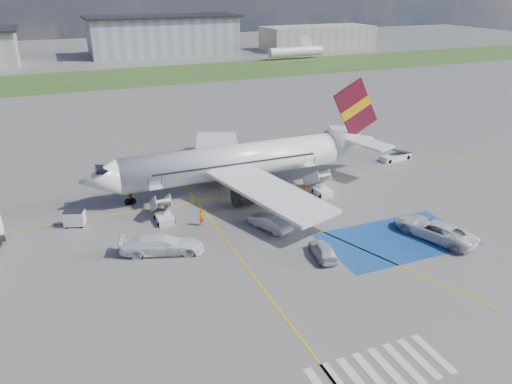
{
  "coord_description": "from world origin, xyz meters",
  "views": [
    {
      "loc": [
        -18.56,
        -37.67,
        22.71
      ],
      "look_at": [
        -1.02,
        4.29,
        3.5
      ],
      "focal_mm": 35.0,
      "sensor_mm": 36.0,
      "label": 1
    }
  ],
  "objects_px": {
    "car_silver_b": "(270,222)",
    "gpu_cart": "(75,219)",
    "van_white_a": "(435,227)",
    "airliner": "(244,160)",
    "belt_loader": "(396,157)",
    "car_silver_a": "(323,250)",
    "van_white_b": "(162,242)"
  },
  "relations": [
    {
      "from": "gpu_cart",
      "to": "van_white_a",
      "type": "distance_m",
      "value": 35.4
    },
    {
      "from": "airliner",
      "to": "car_silver_a",
      "type": "relative_size",
      "value": 8.92
    },
    {
      "from": "van_white_a",
      "to": "airliner",
      "type": "bearing_deg",
      "value": -75.92
    },
    {
      "from": "gpu_cart",
      "to": "van_white_b",
      "type": "xyz_separation_m",
      "value": [
        6.86,
        -8.74,
        0.36
      ]
    },
    {
      "from": "car_silver_a",
      "to": "van_white_a",
      "type": "height_order",
      "value": "van_white_a"
    },
    {
      "from": "car_silver_a",
      "to": "car_silver_b",
      "type": "height_order",
      "value": "car_silver_b"
    },
    {
      "from": "belt_loader",
      "to": "gpu_cart",
      "type": "bearing_deg",
      "value": 178.99
    },
    {
      "from": "airliner",
      "to": "belt_loader",
      "type": "bearing_deg",
      "value": 2.66
    },
    {
      "from": "belt_loader",
      "to": "van_white_b",
      "type": "xyz_separation_m",
      "value": [
        -35.57,
        -12.93,
        0.74
      ]
    },
    {
      "from": "car_silver_a",
      "to": "van_white_a",
      "type": "bearing_deg",
      "value": -175.16
    },
    {
      "from": "car_silver_b",
      "to": "gpu_cart",
      "type": "bearing_deg",
      "value": -46.45
    },
    {
      "from": "gpu_cart",
      "to": "car_silver_b",
      "type": "relative_size",
      "value": 0.47
    },
    {
      "from": "belt_loader",
      "to": "van_white_a",
      "type": "bearing_deg",
      "value": -124.93
    },
    {
      "from": "van_white_b",
      "to": "airliner",
      "type": "bearing_deg",
      "value": -29.23
    },
    {
      "from": "airliner",
      "to": "belt_loader",
      "type": "relative_size",
      "value": 7.32
    },
    {
      "from": "van_white_b",
      "to": "gpu_cart",
      "type": "bearing_deg",
      "value": 55.73
    },
    {
      "from": "airliner",
      "to": "car_silver_b",
      "type": "height_order",
      "value": "airliner"
    },
    {
      "from": "airliner",
      "to": "gpu_cart",
      "type": "xyz_separation_m",
      "value": [
        -19.51,
        -3.13,
        -2.65
      ]
    },
    {
      "from": "gpu_cart",
      "to": "car_silver_a",
      "type": "bearing_deg",
      "value": -19.09
    },
    {
      "from": "gpu_cart",
      "to": "car_silver_a",
      "type": "relative_size",
      "value": 0.55
    },
    {
      "from": "car_silver_b",
      "to": "van_white_b",
      "type": "height_order",
      "value": "van_white_b"
    },
    {
      "from": "van_white_a",
      "to": "van_white_b",
      "type": "height_order",
      "value": "van_white_a"
    },
    {
      "from": "car_silver_b",
      "to": "airliner",
      "type": "bearing_deg",
      "value": -120.33
    },
    {
      "from": "airliner",
      "to": "gpu_cart",
      "type": "relative_size",
      "value": 16.34
    },
    {
      "from": "car_silver_a",
      "to": "van_white_a",
      "type": "xyz_separation_m",
      "value": [
        11.69,
        -0.9,
        0.45
      ]
    },
    {
      "from": "belt_loader",
      "to": "car_silver_b",
      "type": "xyz_separation_m",
      "value": [
        -24.62,
        -12.38,
        0.42
      ]
    },
    {
      "from": "airliner",
      "to": "car_silver_a",
      "type": "distance_m",
      "value": 18.37
    },
    {
      "from": "car_silver_a",
      "to": "airliner",
      "type": "bearing_deg",
      "value": -79.47
    },
    {
      "from": "belt_loader",
      "to": "van_white_b",
      "type": "relative_size",
      "value": 0.89
    },
    {
      "from": "car_silver_a",
      "to": "gpu_cart",
      "type": "bearing_deg",
      "value": -27.79
    },
    {
      "from": "gpu_cart",
      "to": "belt_loader",
      "type": "relative_size",
      "value": 0.45
    },
    {
      "from": "van_white_a",
      "to": "car_silver_a",
      "type": "bearing_deg",
      "value": -22.72
    }
  ]
}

